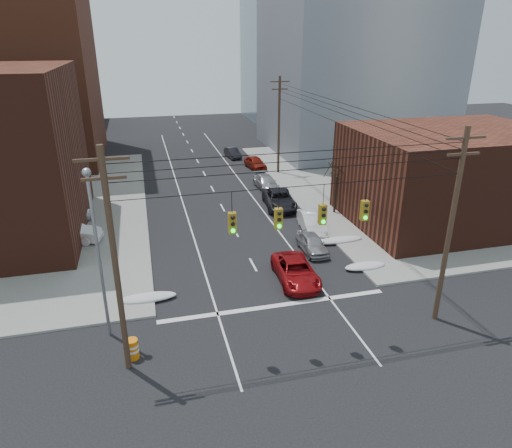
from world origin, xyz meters
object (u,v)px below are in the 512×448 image
parked_car_b (312,222)px  parked_car_e (255,163)px  lot_car_c (9,240)px  lot_car_a (70,233)px  lot_car_d (31,199)px  parked_car_a (312,243)px  parked_car_d (266,182)px  parked_car_f (233,153)px  construction_barrel (133,349)px  parked_car_c (279,199)px  lot_car_b (63,214)px  red_pickup (296,271)px

parked_car_b → parked_car_e: (0.25, 20.00, -0.04)m
lot_car_c → lot_car_a: bearing=-107.9°
lot_car_a → lot_car_d: size_ratio=1.16×
parked_car_a → parked_car_d: parked_car_d is taller
parked_car_b → parked_car_f: 26.12m
parked_car_f → construction_barrel: (-13.07, -39.09, -0.08)m
parked_car_c → construction_barrel: size_ratio=5.24×
lot_car_a → lot_car_b: bearing=23.9°
parked_car_c → parked_car_f: 19.95m
red_pickup → parked_car_b: (3.99, 7.57, 0.06)m
parked_car_b → parked_car_d: 12.11m
lot_car_a → lot_car_b: lot_car_a is taller
lot_car_a → lot_car_d: lot_car_a is taller
parked_car_c → lot_car_b: 19.21m
lot_car_c → construction_barrel: (8.88, -15.13, -0.30)m
parked_car_d → lot_car_d: size_ratio=1.15×
lot_car_b → parked_car_d: bearing=-83.5°
lot_car_a → lot_car_b: 4.81m
red_pickup → lot_car_d: bearing=138.2°
parked_car_e → parked_car_c: bearing=-102.1°
lot_car_a → parked_car_c: bearing=-66.7°
parked_car_e → lot_car_b: (-20.36, -13.10, 0.10)m
parked_car_f → lot_car_d: 26.42m
red_pickup → parked_car_e: 27.90m
parked_car_f → construction_barrel: 41.22m
construction_barrel → parked_car_b: bearing=42.0°
red_pickup → parked_car_b: size_ratio=1.10×
parked_car_a → lot_car_b: lot_car_b is taller
lot_car_b → lot_car_c: (-3.19, -4.77, 0.03)m
parked_car_b → lot_car_d: parked_car_b is taller
parked_car_d → construction_barrel: (-13.83, -25.10, -0.12)m
lot_car_a → parked_car_d: bearing=-50.8°
parked_car_a → parked_car_d: 15.73m
parked_car_b → parked_car_d: (-0.59, 12.09, -0.09)m
parked_car_c → parked_car_e: size_ratio=1.32×
red_pickup → lot_car_a: size_ratio=1.09×
red_pickup → parked_car_e: parked_car_e is taller
red_pickup → lot_car_c: (-19.31, 9.70, 0.14)m
parked_car_c → lot_car_b: (-19.20, 0.76, 0.04)m
lot_car_c → lot_car_d: lot_car_c is taller
parked_car_b → parked_car_d: bearing=100.5°
parked_car_d → parked_car_e: bearing=81.1°
parked_car_a → parked_car_f: 29.71m
parked_car_b → lot_car_a: lot_car_a is taller
lot_car_c → parked_car_b: bearing=-114.3°
lot_car_d → construction_barrel: bearing=-148.8°
parked_car_c → parked_car_d: 5.96m
parked_car_b → lot_car_c: lot_car_c is taller
parked_car_c → parked_car_e: parked_car_c is taller
parked_car_a → lot_car_d: 27.05m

